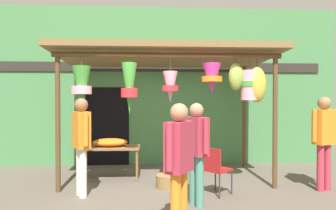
% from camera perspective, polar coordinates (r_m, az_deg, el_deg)
% --- Properties ---
extents(ground_plane, '(30.00, 30.00, 0.00)m').
position_cam_1_polar(ground_plane, '(6.21, -0.63, -14.76)').
color(ground_plane, '#60564C').
extents(shop_facade, '(9.34, 0.29, 4.08)m').
position_cam_1_polar(shop_facade, '(8.31, -1.46, 3.39)').
color(shop_facade, '#47844C').
rests_on(shop_facade, ground_plane).
extents(market_stall_canopy, '(4.54, 2.45, 2.75)m').
position_cam_1_polar(market_stall_canopy, '(6.60, 0.19, 7.16)').
color(market_stall_canopy, brown).
rests_on(market_stall_canopy, ground_plane).
extents(display_table, '(1.27, 0.64, 0.69)m').
position_cam_1_polar(display_table, '(6.84, -10.52, -8.06)').
color(display_table, brown).
rests_on(display_table, ground_plane).
extents(flower_heap_on_table, '(0.74, 0.52, 0.17)m').
position_cam_1_polar(flower_heap_on_table, '(6.85, -10.32, -6.67)').
color(flower_heap_on_table, orange).
rests_on(flower_heap_on_table, display_table).
extents(folding_chair, '(0.56, 0.56, 0.84)m').
position_cam_1_polar(folding_chair, '(5.70, 8.47, -10.99)').
color(folding_chair, '#AD1E1E').
rests_on(folding_chair, ground_plane).
extents(wicker_basket_by_table, '(0.46, 0.46, 0.24)m').
position_cam_1_polar(wicker_basket_by_table, '(6.20, -0.04, -13.62)').
color(wicker_basket_by_table, olive).
rests_on(wicker_basket_by_table, ground_plane).
extents(vendor_in_orange, '(0.37, 0.55, 1.63)m').
position_cam_1_polar(vendor_in_orange, '(5.03, 5.18, -7.29)').
color(vendor_in_orange, '#4C8E7A').
rests_on(vendor_in_orange, ground_plane).
extents(customer_foreground, '(0.38, 0.53, 1.71)m').
position_cam_1_polar(customer_foreground, '(5.71, -15.41, -5.80)').
color(customer_foreground, silver).
rests_on(customer_foreground, ground_plane).
extents(shopper_by_bananas, '(0.40, 0.52, 1.64)m').
position_cam_1_polar(shopper_by_bananas, '(3.86, 2.03, -9.70)').
color(shopper_by_bananas, orange).
rests_on(shopper_by_bananas, ground_plane).
extents(passerby_at_right, '(0.55, 0.36, 1.74)m').
position_cam_1_polar(passerby_at_right, '(6.51, 26.41, -4.85)').
color(passerby_at_right, '#B23347').
rests_on(passerby_at_right, ground_plane).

